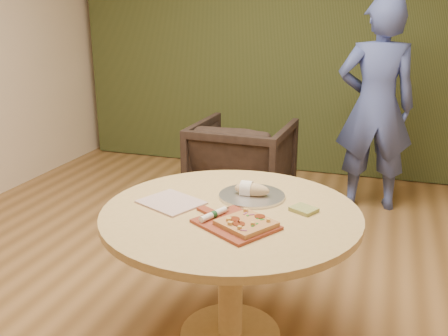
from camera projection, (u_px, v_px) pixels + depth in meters
name	position (u px, v px, depth m)	size (l,w,h in m)	color
room_shell	(189.00, 73.00, 2.58)	(5.04, 6.04, 2.84)	olive
curtain	(294.00, 40.00, 5.20)	(4.80, 0.14, 2.78)	#2D3618
pedestal_table	(231.00, 235.00, 2.56)	(1.31, 1.31, 0.75)	tan
pizza_paddle	(234.00, 224.00, 2.34)	(0.47, 0.42, 0.01)	brown
flatbread_pizza	(246.00, 223.00, 2.30)	(0.30, 0.30, 0.04)	#BC8549
cutlery_roll	(213.00, 214.00, 2.39)	(0.10, 0.19, 0.03)	white
newspaper	(171.00, 202.00, 2.60)	(0.30, 0.25, 0.01)	white
serving_tray	(252.00, 196.00, 2.69)	(0.36, 0.36, 0.02)	silver
bread_roll	(250.00, 189.00, 2.68)	(0.19, 0.09, 0.09)	tan
green_packet	(304.00, 210.00, 2.50)	(0.12, 0.10, 0.02)	olive
armchair	(242.00, 159.00, 4.49)	(0.83, 0.78, 0.86)	black
person_standing	(376.00, 107.00, 4.29)	(0.67, 0.44, 1.82)	#43529B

